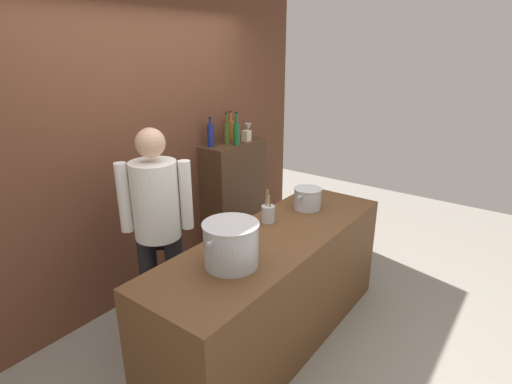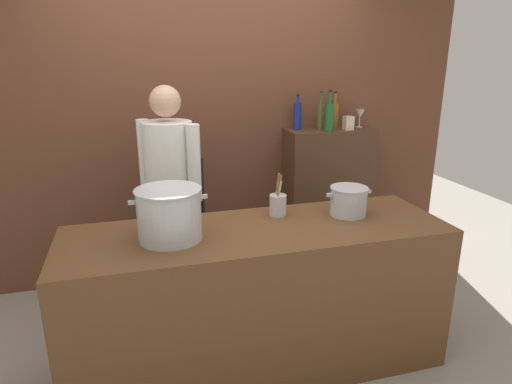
% 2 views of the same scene
% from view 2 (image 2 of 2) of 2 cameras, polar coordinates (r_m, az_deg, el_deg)
% --- Properties ---
extents(ground_plane, '(8.00, 8.00, 0.00)m').
position_cam_2_polar(ground_plane, '(2.98, 0.29, -20.99)').
color(ground_plane, gray).
extents(brick_back_panel, '(4.40, 0.10, 3.00)m').
position_cam_2_polar(brick_back_panel, '(3.73, -5.79, 11.82)').
color(brick_back_panel, brown).
rests_on(brick_back_panel, ground_plane).
extents(prep_counter, '(2.21, 0.70, 0.90)m').
position_cam_2_polar(prep_counter, '(2.73, 0.30, -13.55)').
color(prep_counter, brown).
rests_on(prep_counter, ground_plane).
extents(bar_cabinet, '(0.76, 0.32, 1.24)m').
position_cam_2_polar(bar_cabinet, '(4.00, 9.14, -0.80)').
color(bar_cabinet, '#472D1C').
rests_on(bar_cabinet, ground_plane).
extents(chef, '(0.44, 0.44, 1.66)m').
position_cam_2_polar(chef, '(3.16, -10.93, 0.70)').
color(chef, black).
rests_on(chef, ground_plane).
extents(stockpot_large, '(0.41, 0.35, 0.28)m').
position_cam_2_polar(stockpot_large, '(2.39, -11.10, -2.83)').
color(stockpot_large, '#B7BABF').
rests_on(stockpot_large, prep_counter).
extents(stockpot_small, '(0.30, 0.23, 0.18)m').
position_cam_2_polar(stockpot_small, '(2.78, 11.83, -1.13)').
color(stockpot_small, '#B7BABF').
rests_on(stockpot_small, prep_counter).
extents(utensil_crock, '(0.10, 0.10, 0.26)m').
position_cam_2_polar(utensil_crock, '(2.72, 2.84, -1.59)').
color(utensil_crock, '#B7BABF').
rests_on(utensil_crock, prep_counter).
extents(wine_bottle_olive, '(0.06, 0.06, 0.32)m').
position_cam_2_polar(wine_bottle_olive, '(3.81, 8.34, 9.71)').
color(wine_bottle_olive, '#475123').
rests_on(wine_bottle_olive, bar_cabinet).
extents(wine_bottle_amber, '(0.07, 0.07, 0.30)m').
position_cam_2_polar(wine_bottle_amber, '(3.97, 10.09, 9.85)').
color(wine_bottle_amber, '#8C5919').
rests_on(wine_bottle_amber, bar_cabinet).
extents(wine_bottle_cobalt, '(0.06, 0.06, 0.29)m').
position_cam_2_polar(wine_bottle_cobalt, '(3.78, 5.36, 9.75)').
color(wine_bottle_cobalt, navy).
rests_on(wine_bottle_cobalt, bar_cabinet).
extents(wine_bottle_green, '(0.07, 0.07, 0.33)m').
position_cam_2_polar(wine_bottle_green, '(3.72, 9.40, 9.58)').
color(wine_bottle_green, '#1E592D').
rests_on(wine_bottle_green, bar_cabinet).
extents(wine_glass_short, '(0.08, 0.08, 0.15)m').
position_cam_2_polar(wine_glass_short, '(4.00, 13.24, 9.69)').
color(wine_glass_short, silver).
rests_on(wine_glass_short, bar_cabinet).
extents(spice_tin_cream, '(0.08, 0.08, 0.11)m').
position_cam_2_polar(spice_tin_cream, '(3.84, 11.80, 8.69)').
color(spice_tin_cream, beige).
rests_on(spice_tin_cream, bar_cabinet).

